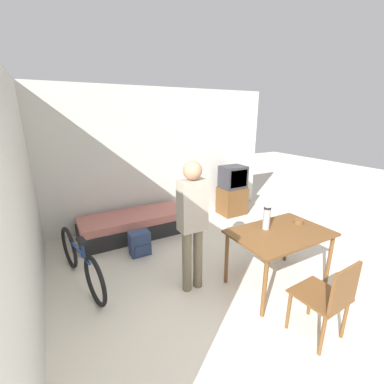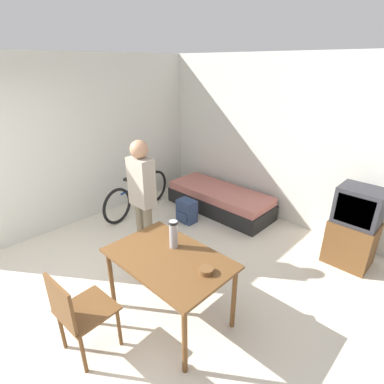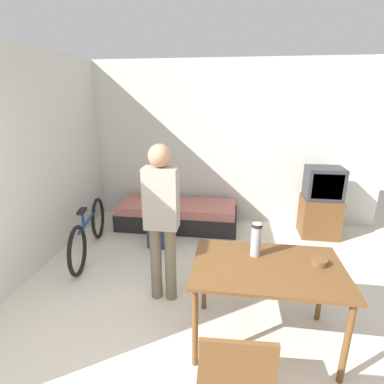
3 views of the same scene
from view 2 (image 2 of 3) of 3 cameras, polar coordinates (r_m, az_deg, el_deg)
ground_plane at (r=3.62m, az=-22.97°, el=-23.80°), size 20.00×20.00×0.00m
wall_back at (r=5.24m, az=14.82°, el=9.52°), size 5.31×0.06×2.70m
wall_left at (r=5.44m, az=-17.02°, el=9.78°), size 0.06×4.74×2.70m
daybed at (r=5.56m, az=5.26°, el=-1.48°), size 1.98×0.78×0.42m
tv at (r=4.53m, az=28.46°, el=-6.09°), size 0.56×0.48×1.11m
dining_table at (r=3.11m, az=-4.38°, el=-13.59°), size 1.26×0.82×0.77m
wooden_chair at (r=3.04m, az=-21.15°, el=-20.41°), size 0.48×0.48×0.90m
bicycle at (r=5.53m, az=-10.29°, el=-0.56°), size 0.37×1.64×0.73m
person_standing at (r=3.90m, az=-9.46°, el=-0.35°), size 0.34×0.23×1.70m
thermos_flask at (r=3.12m, az=-3.54°, el=-7.81°), size 0.09×0.09×0.31m
mate_bowl at (r=2.85m, az=2.71°, el=-14.70°), size 0.14×0.14×0.05m
backpack at (r=5.15m, az=-1.03°, el=-3.65°), size 0.32×0.25×0.40m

